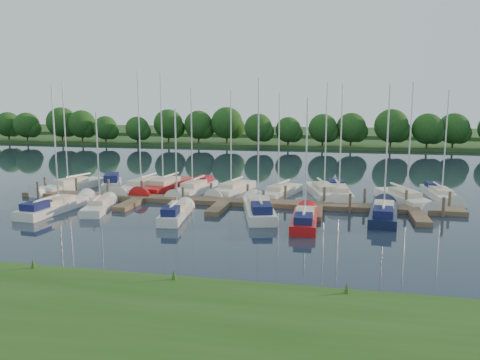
% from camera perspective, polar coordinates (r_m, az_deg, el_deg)
% --- Properties ---
extents(ground, '(260.00, 260.00, 0.00)m').
position_cam_1_polar(ground, '(34.52, -4.83, -5.65)').
color(ground, '#192132').
rests_on(ground, ground).
extents(near_bank, '(90.00, 10.00, 0.50)m').
position_cam_1_polar(near_bank, '(20.54, -18.24, -16.12)').
color(near_bank, '#224915').
rests_on(near_bank, ground).
extents(dock, '(40.00, 6.00, 0.40)m').
position_cam_1_polar(dock, '(41.33, -1.94, -2.83)').
color(dock, '#4F3B2C').
rests_on(dock, ground).
extents(mooring_pilings, '(38.24, 2.84, 2.00)m').
position_cam_1_polar(mooring_pilings, '(42.32, -1.58, -1.99)').
color(mooring_pilings, '#473D33').
rests_on(mooring_pilings, ground).
extents(far_shore, '(180.00, 30.00, 0.60)m').
position_cam_1_polar(far_shore, '(107.70, 6.68, 4.70)').
color(far_shore, '#26441A').
rests_on(far_shore, ground).
extents(distant_hill, '(220.00, 40.00, 1.40)m').
position_cam_1_polar(distant_hill, '(132.53, 7.68, 5.72)').
color(distant_hill, '#2F5525').
rests_on(distant_hill, ground).
extents(treeline, '(147.55, 8.92, 8.03)m').
position_cam_1_polar(treeline, '(95.12, 4.78, 6.32)').
color(treeline, '#38281C').
rests_on(treeline, ground).
extents(sailboat_n_0, '(4.01, 8.96, 11.39)m').
position_cam_1_polar(sailboat_n_0, '(51.72, -19.97, -0.83)').
color(sailboat_n_0, silver).
rests_on(sailboat_n_0, ground).
extents(motorboat, '(3.58, 6.03, 1.80)m').
position_cam_1_polar(motorboat, '(51.89, -15.39, -0.47)').
color(motorboat, silver).
rests_on(motorboat, ground).
extents(sailboat_n_2, '(2.98, 9.94, 12.47)m').
position_cam_1_polar(sailboat_n_2, '(49.54, -11.81, -0.89)').
color(sailboat_n_2, silver).
rests_on(sailboat_n_2, ground).
extents(sailboat_n_3, '(3.40, 9.81, 12.39)m').
position_cam_1_polar(sailboat_n_3, '(48.79, -9.18, -0.96)').
color(sailboat_n_3, '#B11011').
rests_on(sailboat_n_3, ground).
extents(sailboat_n_4, '(2.91, 8.51, 10.86)m').
position_cam_1_polar(sailboat_n_4, '(47.22, -5.57, -1.16)').
color(sailboat_n_4, silver).
rests_on(sailboat_n_4, ground).
extents(sailboat_n_5, '(3.40, 8.35, 10.55)m').
position_cam_1_polar(sailboat_n_5, '(47.07, -0.96, -1.23)').
color(sailboat_n_5, silver).
rests_on(sailboat_n_5, ground).
extents(sailboat_n_6, '(3.80, 8.03, 10.24)m').
position_cam_1_polar(sailboat_n_6, '(45.55, 4.81, -1.62)').
color(sailboat_n_6, silver).
rests_on(sailboat_n_6, ground).
extents(sailboat_n_7, '(3.94, 8.88, 11.29)m').
position_cam_1_polar(sailboat_n_7, '(45.92, 10.15, -1.64)').
color(sailboat_n_7, silver).
rests_on(sailboat_n_7, ground).
extents(sailboat_n_8, '(2.95, 8.78, 11.06)m').
position_cam_1_polar(sailboat_n_8, '(45.96, 11.91, -1.63)').
color(sailboat_n_8, silver).
rests_on(sailboat_n_8, ground).
extents(sailboat_n_9, '(4.57, 8.60, 11.17)m').
position_cam_1_polar(sailboat_n_9, '(44.56, 19.45, -2.36)').
color(sailboat_n_9, silver).
rests_on(sailboat_n_9, ground).
extents(sailboat_n_10, '(2.55, 8.40, 10.49)m').
position_cam_1_polar(sailboat_n_10, '(48.50, 23.25, -1.65)').
color(sailboat_n_10, silver).
rests_on(sailboat_n_10, ground).
extents(sailboat_s_0, '(2.57, 8.52, 10.80)m').
position_cam_1_polar(sailboat_s_0, '(42.03, -21.55, -3.11)').
color(sailboat_s_0, silver).
rests_on(sailboat_s_0, ground).
extents(sailboat_s_1, '(2.87, 6.66, 8.58)m').
position_cam_1_polar(sailboat_s_1, '(41.16, -16.74, -3.17)').
color(sailboat_s_1, silver).
rests_on(sailboat_s_1, ground).
extents(sailboat_s_2, '(2.29, 6.86, 8.93)m').
position_cam_1_polar(sailboat_s_2, '(37.04, -7.80, -4.13)').
color(sailboat_s_2, silver).
rests_on(sailboat_s_2, ground).
extents(sailboat_s_3, '(3.94, 8.90, 11.38)m').
position_cam_1_polar(sailboat_s_3, '(37.91, 2.28, -3.73)').
color(sailboat_s_3, silver).
rests_on(sailboat_s_3, ground).
extents(sailboat_s_4, '(1.93, 7.53, 9.73)m').
position_cam_1_polar(sailboat_s_4, '(35.15, 7.88, -4.89)').
color(sailboat_s_4, '#B11011').
rests_on(sailboat_s_4, ground).
extents(sailboat_s_5, '(2.80, 8.50, 10.79)m').
position_cam_1_polar(sailboat_s_5, '(38.39, 17.09, -3.99)').
color(sailboat_s_5, '#0F1633').
rests_on(sailboat_s_5, ground).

